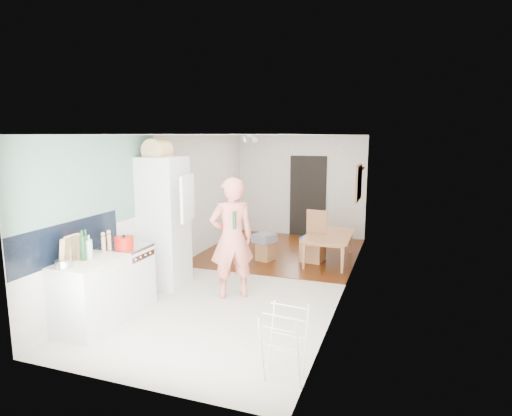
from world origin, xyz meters
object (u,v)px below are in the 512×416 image
Objects in this scene: dining_table at (330,250)px; dining_chair at (313,237)px; person at (232,227)px; drying_rack at (284,345)px; stool at (265,251)px.

dining_chair is at bearing 108.91° from dining_table.
drying_rack is at bearing 90.25° from person.
dining_table is 1.32× the size of dining_chair.
person is at bearing 130.89° from drying_rack.
dining_chair is 1.32× the size of drying_rack.
dining_table is at bearing 17.62° from stool.
drying_rack is (1.50, -3.96, 0.19)m from stool.
person reaches higher than dining_table.
person is 5.72× the size of stool.
stool is at bearing -121.96° from person.
dining_table is 1.30m from stool.
person is at bearing 153.95° from dining_table.
person is 2.89× the size of drying_rack.
dining_table is 3.43× the size of stool.
stool is 4.23m from drying_rack.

